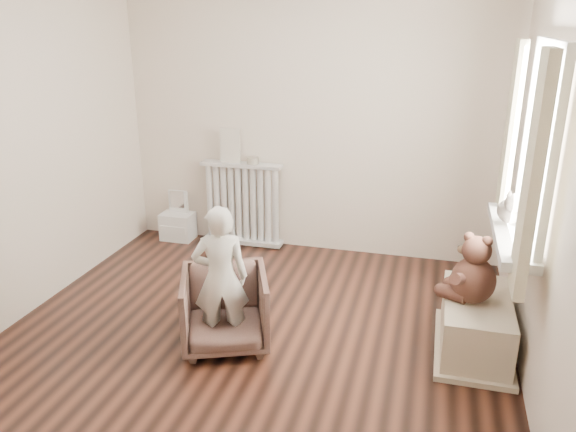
% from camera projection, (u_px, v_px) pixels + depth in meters
% --- Properties ---
extents(floor, '(3.60, 3.60, 0.01)m').
position_uv_depth(floor, '(251.00, 340.00, 4.00)').
color(floor, black).
rests_on(floor, ground).
extents(back_wall, '(3.60, 0.02, 2.60)m').
position_uv_depth(back_wall, '(310.00, 117.00, 5.21)').
color(back_wall, white).
rests_on(back_wall, ground).
extents(front_wall, '(3.60, 0.02, 2.60)m').
position_uv_depth(front_wall, '(76.00, 286.00, 1.93)').
color(front_wall, white).
rests_on(front_wall, ground).
extents(left_wall, '(0.02, 3.60, 2.60)m').
position_uv_depth(left_wall, '(9.00, 147.00, 4.01)').
color(left_wall, white).
rests_on(left_wall, ground).
extents(right_wall, '(0.02, 3.60, 2.60)m').
position_uv_depth(right_wall, '(552.00, 183.00, 3.13)').
color(right_wall, white).
rests_on(right_wall, ground).
extents(window, '(0.03, 0.90, 1.10)m').
position_uv_depth(window, '(541.00, 145.00, 3.36)').
color(window, white).
rests_on(window, right_wall).
extents(window_sill, '(0.22, 1.10, 0.06)m').
position_uv_depth(window_sill, '(512.00, 234.00, 3.58)').
color(window_sill, silver).
rests_on(window_sill, right_wall).
extents(curtain_left, '(0.06, 0.26, 1.30)m').
position_uv_depth(curtain_left, '(532.00, 179.00, 2.89)').
color(curtain_left, beige).
rests_on(curtain_left, right_wall).
extents(curtain_right, '(0.06, 0.26, 1.30)m').
position_uv_depth(curtain_right, '(510.00, 136.00, 3.92)').
color(curtain_right, beige).
rests_on(curtain_right, right_wall).
extents(radiator, '(0.80, 0.15, 0.85)m').
position_uv_depth(radiator, '(242.00, 208.00, 5.56)').
color(radiator, silver).
rests_on(radiator, floor).
extents(paper_doll, '(0.20, 0.02, 0.34)m').
position_uv_depth(paper_doll, '(230.00, 145.00, 5.38)').
color(paper_doll, beige).
rests_on(paper_doll, radiator).
extents(tin_a, '(0.11, 0.11, 0.07)m').
position_uv_depth(tin_a, '(253.00, 160.00, 5.37)').
color(tin_a, '#A59E8C').
rests_on(tin_a, radiator).
extents(toy_vanity, '(0.32, 0.23, 0.51)m').
position_uv_depth(toy_vanity, '(177.00, 214.00, 5.75)').
color(toy_vanity, silver).
rests_on(toy_vanity, floor).
extents(armchair, '(0.76, 0.77, 0.54)m').
position_uv_depth(armchair, '(225.00, 309.00, 3.87)').
color(armchair, brown).
rests_on(armchair, floor).
extents(child, '(0.44, 0.37, 1.02)m').
position_uv_depth(child, '(221.00, 278.00, 3.74)').
color(child, silver).
rests_on(child, armchair).
extents(toy_bench, '(0.44, 0.83, 0.39)m').
position_uv_depth(toy_bench, '(475.00, 324.00, 3.83)').
color(toy_bench, beige).
rests_on(toy_bench, floor).
extents(teddy_bear, '(0.47, 0.42, 0.46)m').
position_uv_depth(teddy_bear, '(475.00, 262.00, 3.65)').
color(teddy_bear, '#381D16').
rests_on(teddy_bear, toy_bench).
extents(plush_cat, '(0.25, 0.32, 0.24)m').
position_uv_depth(plush_cat, '(511.00, 209.00, 3.64)').
color(plush_cat, '#665E57').
rests_on(plush_cat, window_sill).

